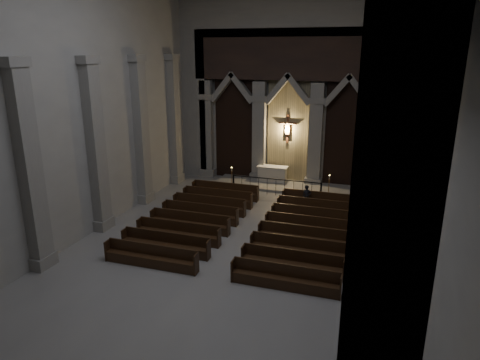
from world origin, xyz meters
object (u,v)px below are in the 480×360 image
Objects in this scene: candle_stand_right at (328,193)px; worshipper at (307,197)px; altar_rail at (276,184)px; altar at (272,174)px; candle_stand_left at (232,184)px; pews at (248,227)px.

worshipper is (-0.99, -1.63, 0.23)m from candle_stand_right.
altar_rail is at bearing -177.15° from candle_stand_right.
candle_stand_left is at bearing -134.27° from altar.
pews is at bearing -64.33° from candle_stand_left.
worshipper is (2.06, 4.18, 0.34)m from pews.
pews is (-3.05, -5.80, -0.12)m from candle_stand_right.
altar_rail is at bearing -4.44° from candle_stand_left.
altar_rail is 0.57× the size of pews.
candle_stand_right reaches higher than candle_stand_left.
candle_stand_left reaches higher than altar_rail.
altar_rail reaches higher than pews.
candle_stand_left is 0.15× the size of pews.
worshipper reaches higher than altar.
altar is 0.21× the size of pews.
worshipper is at bearing -53.19° from altar.
candle_stand_right is 0.16× the size of pews.
altar_rail is 4.23× the size of worshipper.
worshipper is at bearing -35.58° from altar_rail.
altar is 8.01m from pews.
altar is at bearing 45.73° from candle_stand_left.
candle_stand_left reaches higher than altar.
pews is at bearing -90.00° from altar_rail.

